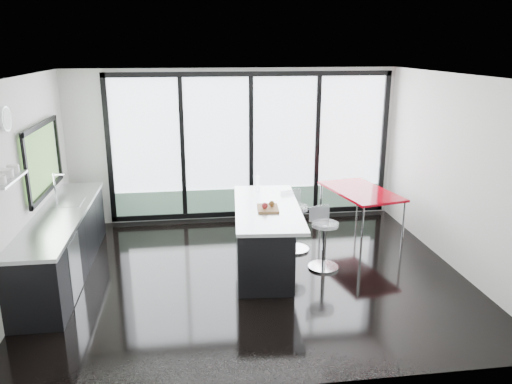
{
  "coord_description": "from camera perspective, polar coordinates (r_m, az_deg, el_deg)",
  "views": [
    {
      "loc": [
        -0.83,
        -6.53,
        3.19
      ],
      "look_at": [
        0.1,
        0.3,
        1.15
      ],
      "focal_mm": 35.0,
      "sensor_mm": 36.0,
      "label": 1
    }
  ],
  "objects": [
    {
      "name": "floor",
      "position": [
        7.31,
        -0.46,
        -9.37
      ],
      "size": [
        6.0,
        5.0,
        0.0
      ],
      "primitive_type": "cube",
      "color": "black",
      "rests_on": "ground"
    },
    {
      "name": "ceiling",
      "position": [
        6.59,
        -0.52,
        13.1
      ],
      "size": [
        6.0,
        5.0,
        0.0
      ],
      "primitive_type": "cube",
      "color": "white",
      "rests_on": "wall_back"
    },
    {
      "name": "wall_back",
      "position": [
        9.26,
        -0.76,
        4.53
      ],
      "size": [
        6.0,
        0.09,
        2.8
      ],
      "color": "silver",
      "rests_on": "ground"
    },
    {
      "name": "wall_front",
      "position": [
        4.48,
        3.6,
        -7.05
      ],
      "size": [
        6.0,
        0.0,
        2.8
      ],
      "primitive_type": "cube",
      "color": "silver",
      "rests_on": "ground"
    },
    {
      "name": "wall_left",
      "position": [
        7.31,
        -24.6,
        2.11
      ],
      "size": [
        0.26,
        5.0,
        2.8
      ],
      "color": "silver",
      "rests_on": "ground"
    },
    {
      "name": "wall_right",
      "position": [
        7.78,
        22.02,
        1.96
      ],
      "size": [
        0.0,
        5.0,
        2.8
      ],
      "primitive_type": "cube",
      "color": "silver",
      "rests_on": "ground"
    },
    {
      "name": "counter_cabinets",
      "position": [
        7.67,
        -21.21,
        -5.51
      ],
      "size": [
        0.69,
        3.24,
        1.36
      ],
      "color": "black",
      "rests_on": "floor"
    },
    {
      "name": "island",
      "position": [
        7.48,
        0.7,
        -4.89
      ],
      "size": [
        1.13,
        2.31,
        1.19
      ],
      "color": "black",
      "rests_on": "floor"
    },
    {
      "name": "bar_stool_near",
      "position": [
        7.43,
        7.8,
        -6.08
      ],
      "size": [
        0.58,
        0.58,
        0.72
      ],
      "primitive_type": "cylinder",
      "rotation": [
        0.0,
        0.0,
        0.35
      ],
      "color": "silver",
      "rests_on": "floor"
    },
    {
      "name": "bar_stool_far",
      "position": [
        8.01,
        4.47,
        -4.15
      ],
      "size": [
        0.58,
        0.58,
        0.75
      ],
      "primitive_type": "cylinder",
      "rotation": [
        0.0,
        0.0,
        0.29
      ],
      "color": "silver",
      "rests_on": "floor"
    },
    {
      "name": "red_table",
      "position": [
        8.78,
        11.75,
        -2.34
      ],
      "size": [
        1.17,
        1.67,
        0.81
      ],
      "primitive_type": "cube",
      "rotation": [
        0.0,
        0.0,
        0.21
      ],
      "color": "#9C0210",
      "rests_on": "floor"
    }
  ]
}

